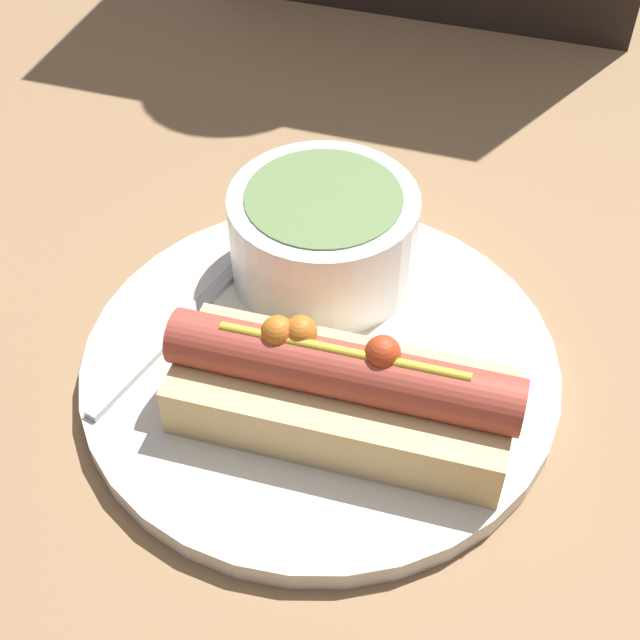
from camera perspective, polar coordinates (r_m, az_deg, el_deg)
ground_plane at (r=0.48m, az=-0.00°, el=-3.40°), size 4.00×4.00×0.00m
dinner_plate at (r=0.47m, az=-0.00°, el=-2.91°), size 0.25×0.25×0.01m
hot_dog at (r=0.42m, az=1.38°, el=-4.51°), size 0.17×0.07×0.06m
soup_bowl at (r=0.49m, az=0.22°, el=5.65°), size 0.10×0.10×0.05m
spoon at (r=0.51m, az=-5.01°, el=3.83°), size 0.06×0.17×0.01m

